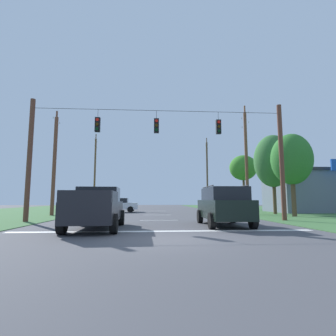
# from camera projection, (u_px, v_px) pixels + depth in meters

# --- Properties ---
(ground_plane) EXTENTS (120.00, 120.00, 0.00)m
(ground_plane) POSITION_uv_depth(u_px,v_px,m) (167.00, 239.00, 9.04)
(ground_plane) COLOR #47474C
(shoulder_grass_right) EXTENTS (16.00, 80.00, 0.03)m
(shoulder_grass_right) POSITION_uv_depth(u_px,v_px,m) (315.00, 214.00, 24.88)
(shoulder_grass_right) COLOR #3B6736
(shoulder_grass_right) RESTS_ON ground
(stop_bar_stripe) EXTENTS (13.16, 0.45, 0.01)m
(stop_bar_stripe) POSITION_uv_depth(u_px,v_px,m) (163.00, 231.00, 11.36)
(stop_bar_stripe) COLOR white
(stop_bar_stripe) RESTS_ON ground
(lane_dash_0) EXTENTS (2.50, 0.15, 0.01)m
(lane_dash_0) POSITION_uv_depth(u_px,v_px,m) (159.00, 220.00, 17.30)
(lane_dash_0) COLOR white
(lane_dash_0) RESTS_ON ground
(lane_dash_1) EXTENTS (2.50, 0.15, 0.01)m
(lane_dash_1) POSITION_uv_depth(u_px,v_px,m) (157.00, 215.00, 23.48)
(lane_dash_1) COLOR white
(lane_dash_1) RESTS_ON ground
(lane_dash_2) EXTENTS (2.50, 0.15, 0.01)m
(lane_dash_2) POSITION_uv_depth(u_px,v_px,m) (155.00, 211.00, 31.73)
(lane_dash_2) COLOR white
(lane_dash_2) RESTS_ON ground
(overhead_signal_span) EXTENTS (16.51, 0.31, 7.74)m
(overhead_signal_span) POSITION_uv_depth(u_px,v_px,m) (159.00, 155.00, 16.99)
(overhead_signal_span) COLOR brown
(overhead_signal_span) RESTS_ON ground
(pickup_truck) EXTENTS (2.41, 5.46, 1.95)m
(pickup_truck) POSITION_uv_depth(u_px,v_px,m) (97.00, 208.00, 12.36)
(pickup_truck) COLOR black
(pickup_truck) RESTS_ON ground
(suv_black) EXTENTS (2.28, 4.83, 2.05)m
(suv_black) POSITION_uv_depth(u_px,v_px,m) (223.00, 205.00, 13.92)
(suv_black) COLOR black
(suv_black) RESTS_ON ground
(distant_car_crossing_white) EXTENTS (4.30, 2.03, 1.52)m
(distant_car_crossing_white) POSITION_uv_depth(u_px,v_px,m) (118.00, 205.00, 28.72)
(distant_car_crossing_white) COLOR silver
(distant_car_crossing_white) RESTS_ON ground
(utility_pole_mid_right) EXTENTS (0.28, 1.84, 10.27)m
(utility_pole_mid_right) POSITION_uv_depth(u_px,v_px,m) (246.00, 159.00, 24.62)
(utility_pole_mid_right) COLOR brown
(utility_pole_mid_right) RESTS_ON ground
(utility_pole_far_right) EXTENTS (0.27, 1.87, 11.19)m
(utility_pole_far_right) POSITION_uv_depth(u_px,v_px,m) (207.00, 173.00, 41.65)
(utility_pole_far_right) COLOR brown
(utility_pole_far_right) RESTS_ON ground
(utility_pole_mid_left) EXTENTS (0.31, 1.63, 9.19)m
(utility_pole_mid_left) POSITION_uv_depth(u_px,v_px,m) (54.00, 164.00, 22.91)
(utility_pole_mid_left) COLOR brown
(utility_pole_mid_left) RESTS_ON ground
(utility_pole_far_left) EXTENTS (0.27, 1.91, 11.36)m
(utility_pole_far_left) POSITION_uv_depth(u_px,v_px,m) (95.00, 171.00, 39.81)
(utility_pole_far_left) COLOR brown
(utility_pole_far_left) RESTS_ON ground
(tree_roadside_right) EXTENTS (3.67, 3.67, 7.38)m
(tree_roadside_right) POSITION_uv_depth(u_px,v_px,m) (243.00, 168.00, 35.91)
(tree_roadside_right) COLOR brown
(tree_roadside_right) RESTS_ON ground
(tree_roadside_far_right) EXTENTS (3.24, 3.24, 6.71)m
(tree_roadside_far_right) POSITION_uv_depth(u_px,v_px,m) (291.00, 159.00, 21.48)
(tree_roadside_far_right) COLOR brown
(tree_roadside_far_right) RESTS_ON ground
(tree_roadside_left) EXTENTS (3.54, 3.54, 7.54)m
(tree_roadside_left) POSITION_uv_depth(u_px,v_px,m) (273.00, 161.00, 25.24)
(tree_roadside_left) COLOR brown
(tree_roadside_left) RESTS_ON ground
(roadside_store) EXTENTS (10.41, 7.03, 5.25)m
(roadside_store) POSITION_uv_depth(u_px,v_px,m) (318.00, 191.00, 28.71)
(roadside_store) COLOR slate
(roadside_store) RESTS_ON ground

